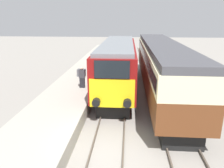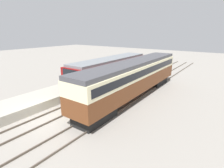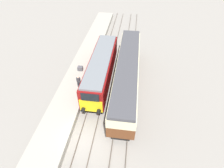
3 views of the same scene
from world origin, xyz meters
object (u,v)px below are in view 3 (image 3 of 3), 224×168
(passenger_carriage, at_px, (127,72))
(luggage_crate, at_px, (80,68))
(person_on_platform, at_px, (79,82))
(locomotive, at_px, (101,69))

(passenger_carriage, height_order, luggage_crate, passenger_carriage)
(passenger_carriage, distance_m, person_on_platform, 6.19)
(passenger_carriage, distance_m, luggage_crate, 6.96)
(person_on_platform, height_order, luggage_crate, person_on_platform)
(person_on_platform, bearing_deg, passenger_carriage, 16.24)
(passenger_carriage, relative_size, luggage_crate, 24.38)
(locomotive, bearing_deg, luggage_crate, 162.22)
(locomotive, xyz_separation_m, passenger_carriage, (3.40, -0.53, 0.24))
(locomotive, height_order, person_on_platform, locomotive)
(passenger_carriage, xyz_separation_m, person_on_platform, (-5.89, -1.72, -0.81))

